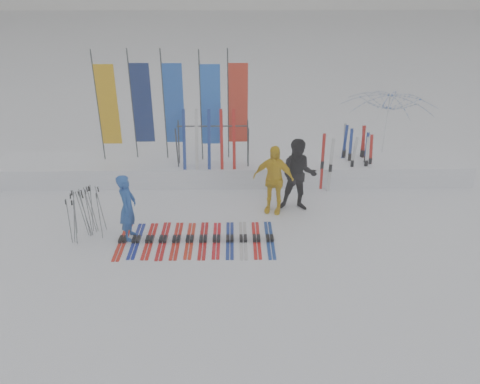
{
  "coord_description": "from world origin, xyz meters",
  "views": [
    {
      "loc": [
        0.05,
        -8.35,
        5.9
      ],
      "look_at": [
        0.2,
        1.6,
        1.0
      ],
      "focal_mm": 35.0,
      "sensor_mm": 36.0,
      "label": 1
    }
  ],
  "objects_px": {
    "person_black": "(298,175)",
    "ski_rack": "(213,140)",
    "person_yellow": "(273,179)",
    "tent_canopy": "(385,132)",
    "person_blue": "(128,207)",
    "ski_row": "(197,239)"
  },
  "relations": [
    {
      "from": "person_blue",
      "to": "person_yellow",
      "type": "height_order",
      "value": "person_yellow"
    },
    {
      "from": "person_blue",
      "to": "ski_rack",
      "type": "height_order",
      "value": "ski_rack"
    },
    {
      "from": "person_blue",
      "to": "ski_row",
      "type": "bearing_deg",
      "value": -92.43
    },
    {
      "from": "person_black",
      "to": "person_yellow",
      "type": "xyz_separation_m",
      "value": [
        -0.65,
        -0.11,
        -0.05
      ]
    },
    {
      "from": "person_blue",
      "to": "person_black",
      "type": "bearing_deg",
      "value": -67.84
    },
    {
      "from": "person_blue",
      "to": "tent_canopy",
      "type": "height_order",
      "value": "tent_canopy"
    },
    {
      "from": "person_yellow",
      "to": "ski_row",
      "type": "distance_m",
      "value": 2.54
    },
    {
      "from": "tent_canopy",
      "to": "ski_rack",
      "type": "relative_size",
      "value": 1.39
    },
    {
      "from": "person_black",
      "to": "tent_canopy",
      "type": "bearing_deg",
      "value": 46.35
    },
    {
      "from": "person_yellow",
      "to": "tent_canopy",
      "type": "distance_m",
      "value": 4.45
    },
    {
      "from": "ski_rack",
      "to": "person_black",
      "type": "bearing_deg",
      "value": -35.33
    },
    {
      "from": "person_blue",
      "to": "person_yellow",
      "type": "distance_m",
      "value": 3.7
    },
    {
      "from": "tent_canopy",
      "to": "ski_rack",
      "type": "bearing_deg",
      "value": -170.13
    },
    {
      "from": "person_black",
      "to": "person_blue",
      "type": "bearing_deg",
      "value": -155.51
    },
    {
      "from": "person_blue",
      "to": "person_black",
      "type": "height_order",
      "value": "person_black"
    },
    {
      "from": "person_black",
      "to": "tent_canopy",
      "type": "xyz_separation_m",
      "value": [
        2.93,
        2.5,
        0.31
      ]
    },
    {
      "from": "person_blue",
      "to": "tent_canopy",
      "type": "relative_size",
      "value": 0.57
    },
    {
      "from": "person_black",
      "to": "ski_rack",
      "type": "relative_size",
      "value": 0.95
    },
    {
      "from": "person_yellow",
      "to": "ski_rack",
      "type": "relative_size",
      "value": 0.9
    },
    {
      "from": "person_blue",
      "to": "ski_row",
      "type": "height_order",
      "value": "person_blue"
    },
    {
      "from": "tent_canopy",
      "to": "ski_row",
      "type": "xyz_separation_m",
      "value": [
        -5.48,
        -4.05,
        -1.24
      ]
    },
    {
      "from": "person_blue",
      "to": "person_yellow",
      "type": "xyz_separation_m",
      "value": [
        3.47,
        1.27,
        0.1
      ]
    }
  ]
}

